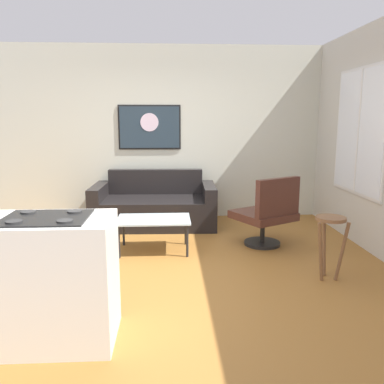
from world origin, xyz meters
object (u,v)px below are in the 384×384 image
object	(u,v)px
coffee_table	(154,221)
bar_stool	(330,232)
couch	(155,207)
armchair	(268,213)
wall_painting	(150,127)

from	to	relation	value
coffee_table	bar_stool	bearing A→B (deg)	-28.29
coffee_table	bar_stool	xyz separation A→B (m)	(1.83, -0.99, 0.12)
couch	coffee_table	world-z (taller)	couch
armchair	couch	bearing A→B (deg)	142.66
couch	coffee_table	size ratio (longest dim) A/B	2.10
couch	armchair	xyz separation A→B (m)	(1.49, -1.14, 0.16)
couch	armchair	distance (m)	1.88
couch	coffee_table	xyz separation A→B (m)	(0.04, -1.24, 0.10)
coffee_table	armchair	xyz separation A→B (m)	(1.46, 0.10, 0.06)
couch	bar_stool	bearing A→B (deg)	-49.94
armchair	wall_painting	world-z (taller)	wall_painting
coffee_table	armchair	size ratio (longest dim) A/B	0.98
couch	armchair	world-z (taller)	armchair
coffee_table	bar_stool	size ratio (longest dim) A/B	1.36
bar_stool	wall_painting	world-z (taller)	wall_painting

